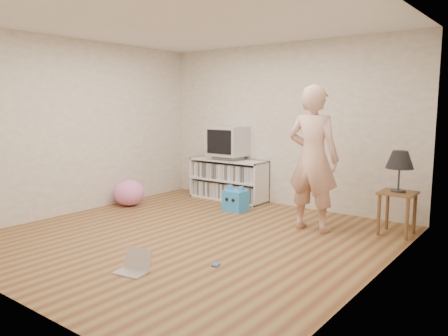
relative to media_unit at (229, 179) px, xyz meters
name	(u,v)px	position (x,y,z in m)	size (l,w,h in m)	color
ground	(192,237)	(0.94, -2.04, -0.35)	(4.50, 4.50, 0.00)	brown
walls	(191,132)	(0.94, -2.04, 0.95)	(4.52, 4.52, 2.60)	beige
ceiling	(189,20)	(0.94, -2.04, 2.25)	(4.50, 4.50, 0.01)	white
media_unit	(229,179)	(0.00, 0.00, 0.00)	(1.40, 0.45, 0.70)	white
dvd_deck	(228,157)	(0.00, -0.02, 0.39)	(0.45, 0.35, 0.07)	gray
crt_tv	(228,141)	(0.00, -0.02, 0.67)	(0.60, 0.53, 0.50)	#B3B3B8
side_table	(397,202)	(2.93, -0.39, 0.07)	(0.42, 0.42, 0.55)	brown
table_lamp	(400,161)	(2.93, -0.39, 0.59)	(0.34, 0.34, 0.52)	#333333
person	(313,159)	(1.98, -0.84, 0.59)	(0.69, 0.45, 1.88)	beige
laptop	(135,266)	(1.26, -3.24, -0.29)	(0.35, 0.30, 0.22)	silver
playing_cards	(216,265)	(1.80, -2.64, -0.34)	(0.07, 0.09, 0.02)	#4064AB
plush_blue	(235,200)	(0.58, -0.60, -0.18)	(0.35, 0.31, 0.39)	#2692F3
plush_pink	(129,193)	(-1.01, -1.37, -0.14)	(0.49, 0.49, 0.42)	pink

